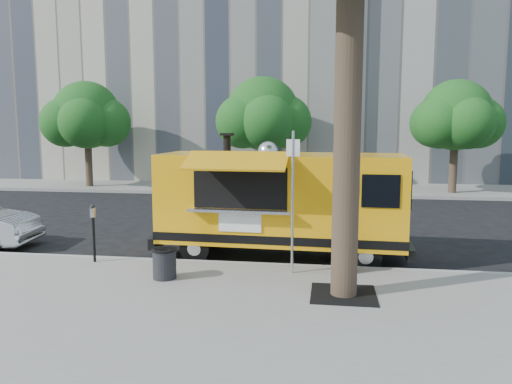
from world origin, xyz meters
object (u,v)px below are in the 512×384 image
at_px(far_tree_b, 263,114).
at_px(food_truck, 280,201).
at_px(trash_bin_right, 346,258).
at_px(sign_post, 293,194).
at_px(trash_bin_left, 164,262).
at_px(far_tree_a, 87,115).
at_px(far_tree_c, 456,116).
at_px(parking_meter, 93,226).

bearing_deg(far_tree_b, food_truck, -80.43).
height_order(far_tree_b, trash_bin_right, far_tree_b).
height_order(sign_post, trash_bin_left, sign_post).
bearing_deg(trash_bin_left, sign_post, 16.80).
distance_m(far_tree_b, trash_bin_left, 15.39).
xyz_separation_m(far_tree_a, trash_bin_left, (9.00, -14.62, -3.29)).
relative_size(far_tree_c, sign_post, 1.74).
height_order(parking_meter, trash_bin_left, parking_meter).
bearing_deg(far_tree_a, far_tree_c, 0.32).
height_order(far_tree_a, far_tree_b, far_tree_b).
relative_size(far_tree_b, parking_meter, 4.12).
height_order(far_tree_b, trash_bin_left, far_tree_b).
height_order(food_truck, trash_bin_left, food_truck).
relative_size(far_tree_a, food_truck, 0.85).
bearing_deg(sign_post, trash_bin_right, 12.46).
bearing_deg(far_tree_a, food_truck, -47.50).
bearing_deg(trash_bin_right, food_truck, 136.84).
bearing_deg(trash_bin_left, far_tree_a, 121.62).
height_order(far_tree_b, sign_post, far_tree_b).
bearing_deg(food_truck, trash_bin_right, -41.01).
bearing_deg(far_tree_a, sign_post, -50.17).
xyz_separation_m(sign_post, trash_bin_left, (-2.55, -0.77, -1.37)).
relative_size(sign_post, trash_bin_left, 4.82).
bearing_deg(food_truck, parking_meter, -157.53).
distance_m(far_tree_b, far_tree_c, 9.01).
distance_m(sign_post, trash_bin_right, 1.81).
bearing_deg(far_tree_a, parking_meter, -62.85).
height_order(far_tree_b, far_tree_c, far_tree_b).
relative_size(sign_post, trash_bin_right, 5.22).
relative_size(parking_meter, trash_bin_left, 2.14).
bearing_deg(far_tree_b, parking_meter, -98.10).
xyz_separation_m(far_tree_b, trash_bin_right, (3.68, -14.00, -3.37)).
relative_size(sign_post, food_truck, 0.48).
bearing_deg(trash_bin_right, parking_meter, -179.50).
bearing_deg(trash_bin_right, far_tree_a, 133.00).
relative_size(far_tree_c, trash_bin_left, 8.37).
xyz_separation_m(far_tree_b, food_truck, (2.11, -12.53, -2.40)).
distance_m(far_tree_a, parking_meter, 15.59).
distance_m(far_tree_a, sign_post, 18.14).
xyz_separation_m(trash_bin_left, trash_bin_right, (3.68, 1.02, -0.02)).
distance_m(far_tree_a, trash_bin_left, 17.48).
bearing_deg(food_truck, far_tree_c, 62.76).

